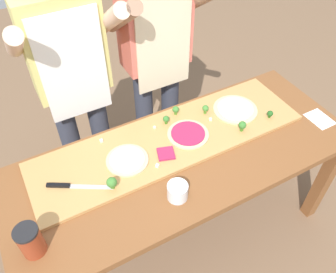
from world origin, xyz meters
TOP-DOWN VIEW (x-y plane):
  - ground_plane at (0.00, 0.00)m, footprint 8.00×8.00m
  - prep_table at (0.00, 0.00)m, footprint 1.84×0.73m
  - cutting_board at (-0.01, 0.12)m, footprint 1.49×0.42m
  - chefs_knife at (-0.57, 0.07)m, footprint 0.28×0.18m
  - pizza_whole_beet_magenta at (0.09, 0.10)m, footprint 0.22×0.22m
  - pizza_whole_white_garlic at (-0.27, 0.09)m, footprint 0.21×0.21m
  - pizza_whole_cheese_artichoke at (0.43, 0.14)m, footprint 0.25×0.25m
  - pizza_slice_near_right at (-0.08, 0.03)m, footprint 0.11×0.11m
  - broccoli_floret_back_mid at (0.57, 0.00)m, footprint 0.03×0.03m
  - broccoli_floret_center_left at (0.03, 0.24)m, footprint 0.04×0.04m
  - broccoli_floret_center_right at (0.36, -0.01)m, footprint 0.04×0.04m
  - broccoli_floret_front_right at (-0.40, -0.03)m, footprint 0.05×0.05m
  - broccoli_floret_front_mid at (0.27, 0.20)m, footprint 0.04×0.04m
  - broccoli_floret_back_right at (0.11, 0.28)m, footprint 0.04×0.04m
  - cheese_crumble_a at (-0.05, 0.23)m, footprint 0.02×0.02m
  - cheese_crumble_b at (0.26, 0.14)m, footprint 0.02×0.02m
  - cheese_crumble_c at (-0.34, 0.28)m, footprint 0.02×0.02m
  - cheese_crumble_d at (-0.16, -0.02)m, footprint 0.02×0.02m
  - flour_cup at (-0.15, -0.21)m, footprint 0.10×0.10m
  - sauce_jar at (-0.79, -0.15)m, footprint 0.10×0.10m
  - recipe_note at (0.83, -0.14)m, footprint 0.12×0.15m
  - cook_left at (-0.35, 0.63)m, footprint 0.54×0.39m
  - cook_right at (0.18, 0.63)m, footprint 0.54×0.39m

SIDE VIEW (x-z plane):
  - ground_plane at x=0.00m, z-range 0.00..0.00m
  - prep_table at x=0.00m, z-range 0.28..1.05m
  - recipe_note at x=0.83m, z-range 0.76..0.77m
  - cutting_board at x=-0.01m, z-range 0.76..0.78m
  - chefs_knife at x=-0.57m, z-range 0.78..0.80m
  - pizza_slice_near_right at x=-0.08m, z-range 0.78..0.80m
  - cheese_crumble_a at x=-0.05m, z-range 0.78..0.80m
  - cheese_crumble_b at x=0.26m, z-range 0.78..0.80m
  - pizza_whole_beet_magenta at x=0.09m, z-range 0.78..0.80m
  - pizza_whole_cheese_artichoke at x=0.43m, z-range 0.78..0.80m
  - pizza_whole_white_garlic at x=-0.27m, z-range 0.78..0.80m
  - cheese_crumble_c at x=-0.34m, z-range 0.78..0.80m
  - cheese_crumble_d at x=-0.16m, z-range 0.78..0.80m
  - flour_cup at x=-0.15m, z-range 0.76..0.84m
  - broccoli_floret_back_mid at x=0.57m, z-range 0.79..0.83m
  - broccoli_floret_center_left at x=0.03m, z-range 0.79..0.84m
  - broccoli_floret_back_right at x=0.11m, z-range 0.79..0.84m
  - broccoli_floret_front_mid at x=0.27m, z-range 0.79..0.85m
  - broccoli_floret_center_right at x=0.36m, z-range 0.79..0.85m
  - broccoli_floret_front_right at x=-0.40m, z-range 0.79..0.85m
  - sauce_jar at x=-0.79m, z-range 0.76..0.92m
  - cook_left at x=-0.35m, z-range 0.16..1.83m
  - cook_right at x=0.18m, z-range 0.16..1.83m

